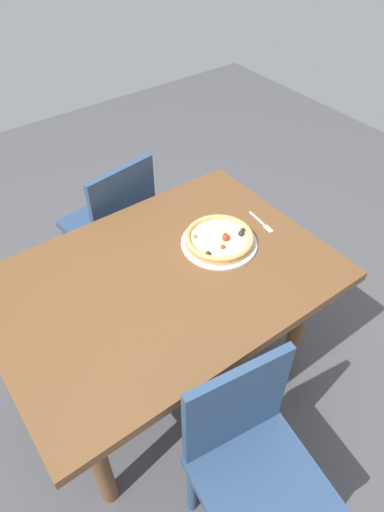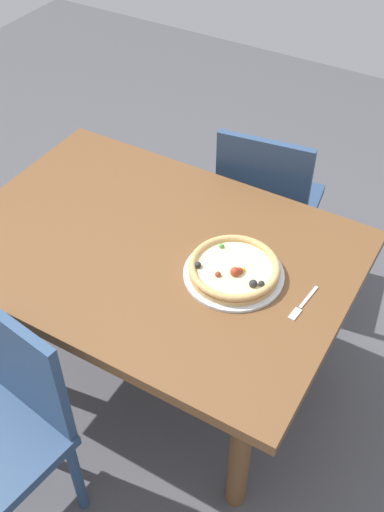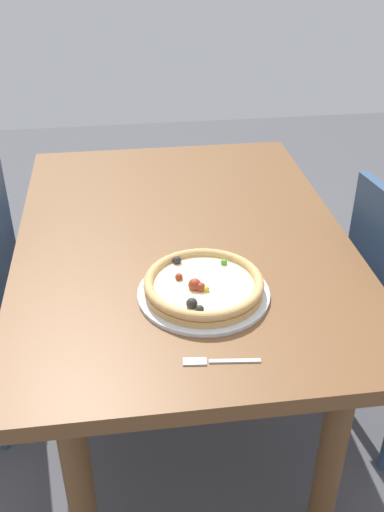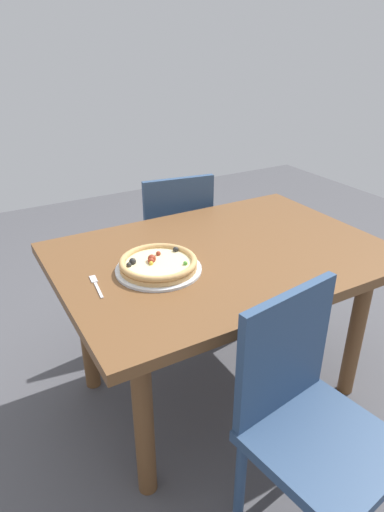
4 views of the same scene
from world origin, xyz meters
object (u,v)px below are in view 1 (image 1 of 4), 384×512
plate (219,243)px  pizza (219,239)px  chair_far (251,462)px  chair_near (114,223)px  dining_table (164,292)px  fork (262,223)px

plate → pizza: (-0.00, 0.00, 0.03)m
chair_far → pizza: size_ratio=2.99×
chair_near → pizza: 0.74m
chair_near → chair_far: bearing=-108.5°
pizza → plate: bearing=-56.3°
dining_table → chair_near: (-0.13, -0.69, -0.15)m
chair_far → fork: 0.99m
chair_far → pizza: chair_far is taller
plate → fork: 0.24m
dining_table → plate: 0.32m
dining_table → plate: plate is taller
dining_table → fork: 0.55m
dining_table → plate: size_ratio=4.11×
chair_far → pizza: 0.86m
chair_near → pizza: (-0.17, 0.67, 0.28)m
pizza → chair_far: bearing=59.2°
fork → plate: bearing=-86.8°
dining_table → fork: fork is taller
chair_far → plate: bearing=-112.3°
chair_near → fork: chair_near is taller
fork → chair_far: bearing=-37.5°
plate → fork: (-0.24, 0.01, -0.00)m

